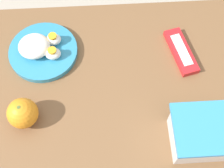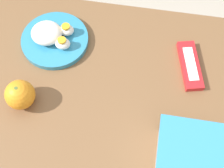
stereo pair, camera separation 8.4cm
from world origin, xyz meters
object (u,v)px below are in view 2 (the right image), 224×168
object	(u,v)px
orange_fruit	(20,95)
candy_bar	(190,65)
rice_plate	(53,38)
food_container	(191,153)

from	to	relation	value
orange_fruit	candy_bar	size ratio (longest dim) A/B	0.49
orange_fruit	rice_plate	xyz separation A→B (m)	(-0.04, -0.20, -0.02)
orange_fruit	rice_plate	bearing A→B (deg)	-99.83
orange_fruit	rice_plate	size ratio (longest dim) A/B	0.40
food_container	candy_bar	world-z (taller)	food_container
rice_plate	candy_bar	bearing A→B (deg)	176.70
food_container	rice_plate	bearing A→B (deg)	-34.89
rice_plate	candy_bar	size ratio (longest dim) A/B	1.22
food_container	orange_fruit	world-z (taller)	food_container
candy_bar	rice_plate	bearing A→B (deg)	-3.30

